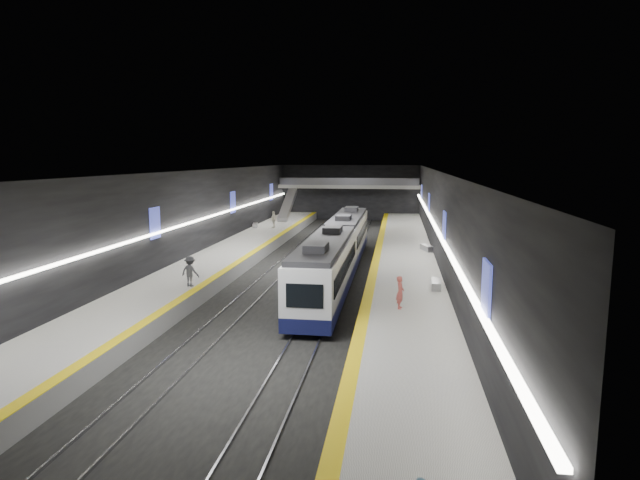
% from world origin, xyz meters
% --- Properties ---
extents(ground, '(70.00, 70.00, 0.00)m').
position_xyz_m(ground, '(0.00, 0.00, 0.00)').
color(ground, black).
rests_on(ground, ground).
extents(ceiling, '(20.00, 70.00, 0.04)m').
position_xyz_m(ceiling, '(0.00, 0.00, 8.00)').
color(ceiling, beige).
rests_on(ceiling, wall_left).
extents(wall_left, '(0.04, 70.00, 8.00)m').
position_xyz_m(wall_left, '(-10.00, 0.00, 4.00)').
color(wall_left, black).
rests_on(wall_left, ground).
extents(wall_right, '(0.04, 70.00, 8.00)m').
position_xyz_m(wall_right, '(10.00, 0.00, 4.00)').
color(wall_right, black).
rests_on(wall_right, ground).
extents(wall_back, '(20.00, 0.04, 8.00)m').
position_xyz_m(wall_back, '(0.00, 35.00, 4.00)').
color(wall_back, black).
rests_on(wall_back, ground).
extents(wall_front, '(20.00, 0.04, 8.00)m').
position_xyz_m(wall_front, '(0.00, -35.00, 4.00)').
color(wall_front, black).
rests_on(wall_front, ground).
extents(platform_left, '(5.00, 70.00, 1.00)m').
position_xyz_m(platform_left, '(-7.50, 0.00, 0.50)').
color(platform_left, slate).
rests_on(platform_left, ground).
extents(tile_surface_left, '(5.00, 70.00, 0.02)m').
position_xyz_m(tile_surface_left, '(-7.50, 0.00, 1.01)').
color(tile_surface_left, '#9C9C97').
rests_on(tile_surface_left, platform_left).
extents(tactile_strip_left, '(0.60, 70.00, 0.02)m').
position_xyz_m(tactile_strip_left, '(-5.30, 0.00, 1.02)').
color(tactile_strip_left, yellow).
rests_on(tactile_strip_left, platform_left).
extents(platform_right, '(5.00, 70.00, 1.00)m').
position_xyz_m(platform_right, '(7.50, 0.00, 0.50)').
color(platform_right, slate).
rests_on(platform_right, ground).
extents(tile_surface_right, '(5.00, 70.00, 0.02)m').
position_xyz_m(tile_surface_right, '(7.50, 0.00, 1.01)').
color(tile_surface_right, '#9C9C97').
rests_on(tile_surface_right, platform_right).
extents(tactile_strip_right, '(0.60, 70.00, 0.02)m').
position_xyz_m(tactile_strip_right, '(5.30, 0.00, 1.02)').
color(tactile_strip_right, yellow).
rests_on(tactile_strip_right, platform_right).
extents(rails, '(6.52, 70.00, 0.12)m').
position_xyz_m(rails, '(-0.00, 0.00, 0.06)').
color(rails, gray).
rests_on(rails, ground).
extents(train, '(2.69, 30.04, 3.60)m').
position_xyz_m(train, '(2.50, -3.12, 2.20)').
color(train, '#10133C').
rests_on(train, ground).
extents(ad_posters, '(19.94, 53.50, 2.20)m').
position_xyz_m(ad_posters, '(-0.00, 1.00, 4.50)').
color(ad_posters, '#4049C0').
rests_on(ad_posters, wall_left).
extents(cove_light_left, '(0.25, 68.60, 0.12)m').
position_xyz_m(cove_light_left, '(-9.80, 0.00, 3.80)').
color(cove_light_left, white).
rests_on(cove_light_left, wall_left).
extents(cove_light_right, '(0.25, 68.60, 0.12)m').
position_xyz_m(cove_light_right, '(9.80, 0.00, 3.80)').
color(cove_light_right, white).
rests_on(cove_light_right, wall_right).
extents(mezzanine_bridge, '(20.00, 3.00, 1.50)m').
position_xyz_m(mezzanine_bridge, '(0.00, 32.93, 5.04)').
color(mezzanine_bridge, gray).
rests_on(mezzanine_bridge, wall_left).
extents(escalator, '(1.20, 7.50, 3.92)m').
position_xyz_m(escalator, '(-7.50, 26.00, 2.90)').
color(escalator, '#99999E').
rests_on(escalator, platform_left).
extents(bench_left_far, '(0.90, 1.97, 0.47)m').
position_xyz_m(bench_left_far, '(-9.50, 16.96, 1.23)').
color(bench_left_far, '#99999E').
rests_on(bench_left_far, platform_left).
extents(bench_right_near, '(0.68, 2.05, 0.50)m').
position_xyz_m(bench_right_near, '(9.39, -10.01, 1.25)').
color(bench_right_near, '#99999E').
rests_on(bench_right_near, platform_right).
extents(bench_right_far, '(1.16, 2.13, 0.50)m').
position_xyz_m(bench_right_far, '(9.50, 3.61, 1.25)').
color(bench_right_far, '#99999E').
rests_on(bench_right_far, platform_right).
extents(passenger_right_a, '(0.50, 0.69, 1.77)m').
position_xyz_m(passenger_right_a, '(7.14, -15.00, 1.88)').
color(passenger_right_a, '#C8524A').
rests_on(passenger_right_a, platform_right).
extents(passenger_left_a, '(0.77, 1.23, 1.95)m').
position_xyz_m(passenger_left_a, '(-7.20, 16.63, 1.98)').
color(passenger_left_a, silver).
rests_on(passenger_left_a, platform_left).
extents(passenger_left_b, '(1.38, 1.00, 1.92)m').
position_xyz_m(passenger_left_b, '(-5.90, -11.82, 1.96)').
color(passenger_left_b, '#414349').
rests_on(passenger_left_b, platform_left).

